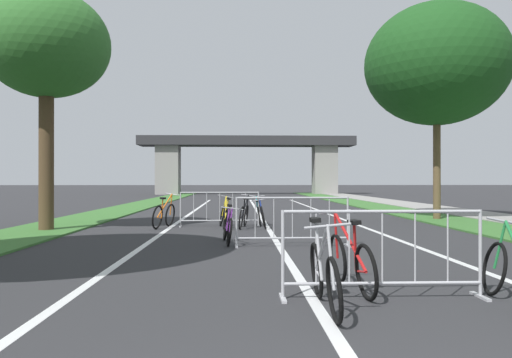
{
  "coord_description": "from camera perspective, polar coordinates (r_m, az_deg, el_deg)",
  "views": [
    {
      "loc": [
        -0.87,
        -1.69,
        1.4
      ],
      "look_at": [
        -0.24,
        16.21,
        1.45
      ],
      "focal_mm": 35.43,
      "sensor_mm": 36.0,
      "label": 1
    }
  ],
  "objects": [
    {
      "name": "lane_stripe_left_lane",
      "position": [
        19.02,
        -8.11,
        -4.36
      ],
      "size": [
        0.14,
        34.36,
        0.01
      ],
      "primitive_type": "cube",
      "color": "silver",
      "rests_on": "ground"
    },
    {
      "name": "crowd_barrier_second",
      "position": [
        10.72,
        4.13,
        -4.85
      ],
      "size": [
        2.43,
        0.47,
        1.05
      ],
      "rotation": [
        0.0,
        0.0,
        0.01
      ],
      "color": "#ADADB2",
      "rests_on": "ground"
    },
    {
      "name": "overpass_bridge",
      "position": [
        50.85,
        -1.05,
        2.82
      ],
      "size": [
        21.53,
        3.36,
        5.79
      ],
      "color": "#2D2D30",
      "rests_on": "ground"
    },
    {
      "name": "sidewalk_path_right",
      "position": [
        27.69,
        17.99,
        -2.96
      ],
      "size": [
        2.39,
        59.39,
        0.08
      ],
      "primitive_type": "cube",
      "color": "gray",
      "rests_on": "ground"
    },
    {
      "name": "bicycle_red_4",
      "position": [
        6.57,
        10.63,
        -9.14
      ],
      "size": [
        0.49,
        1.73,
        1.01
      ],
      "rotation": [
        0.0,
        0.0,
        0.12
      ],
      "color": "black",
      "rests_on": "ground"
    },
    {
      "name": "tree_left_pine_far",
      "position": [
        15.46,
        -22.58,
        13.68
      ],
      "size": [
        3.45,
        3.45,
        6.62
      ],
      "color": "#4C3823",
      "rests_on": "ground"
    },
    {
      "name": "lane_stripe_center",
      "position": [
        18.94,
        0.62,
        -4.38
      ],
      "size": [
        0.14,
        34.36,
        0.01
      ],
      "primitive_type": "cube",
      "color": "silver",
      "rests_on": "ground"
    },
    {
      "name": "bicycle_black_8",
      "position": [
        14.89,
        -1.37,
        -4.09
      ],
      "size": [
        0.56,
        1.69,
        0.99
      ],
      "rotation": [
        0.0,
        0.0,
        -0.15
      ],
      "color": "black",
      "rests_on": "ground"
    },
    {
      "name": "bicycle_teal_7",
      "position": [
        15.95,
        0.29,
        -3.94
      ],
      "size": [
        0.55,
        1.56,
        0.92
      ],
      "rotation": [
        0.0,
        0.0,
        -0.02
      ],
      "color": "black",
      "rests_on": "ground"
    },
    {
      "name": "crowd_barrier_nearest",
      "position": [
        6.22,
        14.07,
        -8.26
      ],
      "size": [
        2.42,
        0.44,
        1.05
      ],
      "rotation": [
        0.0,
        0.0,
        0.0
      ],
      "color": "#ADADB2",
      "rests_on": "ground"
    },
    {
      "name": "bicycle_yellow_0",
      "position": [
        14.96,
        -3.61,
        -4.16
      ],
      "size": [
        0.53,
        1.65,
        0.97
      ],
      "rotation": [
        0.0,
        0.0,
        0.13
      ],
      "color": "black",
      "rests_on": "ground"
    },
    {
      "name": "bicycle_purple_2",
      "position": [
        11.26,
        -3.21,
        -5.53
      ],
      "size": [
        0.49,
        1.71,
        0.86
      ],
      "rotation": [
        0.0,
        0.0,
        3.24
      ],
      "color": "black",
      "rests_on": "ground"
    },
    {
      "name": "bicycle_silver_5",
      "position": [
        5.6,
        7.69,
        -10.7
      ],
      "size": [
        0.46,
        1.76,
        0.99
      ],
      "rotation": [
        0.0,
        0.0,
        3.14
      ],
      "color": "black",
      "rests_on": "ground"
    },
    {
      "name": "grass_verge_left",
      "position": [
        26.58,
        -13.87,
        -3.11
      ],
      "size": [
        2.16,
        59.39,
        0.05
      ],
      "primitive_type": "cube",
      "color": "#386B2D",
      "rests_on": "ground"
    },
    {
      "name": "crowd_barrier_third",
      "position": [
        15.37,
        -4.12,
        -3.43
      ],
      "size": [
        2.44,
        0.52,
        1.05
      ],
      "rotation": [
        0.0,
        0.0,
        0.03
      ],
      "color": "#ADADB2",
      "rests_on": "ground"
    },
    {
      "name": "lane_stripe_right_lane",
      "position": [
        19.29,
        9.23,
        -4.3
      ],
      "size": [
        0.14,
        34.36,
        0.01
      ],
      "primitive_type": "cube",
      "color": "silver",
      "rests_on": "ground"
    },
    {
      "name": "bicycle_orange_6",
      "position": [
        15.15,
        -10.34,
        -4.01
      ],
      "size": [
        0.68,
        1.63,
        1.02
      ],
      "rotation": [
        0.0,
        0.0,
        -0.25
      ],
      "color": "black",
      "rests_on": "ground"
    },
    {
      "name": "grass_verge_right",
      "position": [
        27.0,
        13.45,
        -3.07
      ],
      "size": [
        2.16,
        59.39,
        0.05
      ],
      "primitive_type": "cube",
      "color": "#386B2D",
      "rests_on": "ground"
    },
    {
      "name": "tree_right_pine_near",
      "position": [
        19.28,
        19.73,
        12.05
      ],
      "size": [
        5.02,
        5.02,
        7.61
      ],
      "color": "brown",
      "rests_on": "ground"
    },
    {
      "name": "bicycle_blue_3",
      "position": [
        15.03,
        0.74,
        -4.11
      ],
      "size": [
        0.48,
        1.69,
        0.9
      ],
      "rotation": [
        0.0,
        0.0,
        3.13
      ],
      "color": "black",
      "rests_on": "ground"
    }
  ]
}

